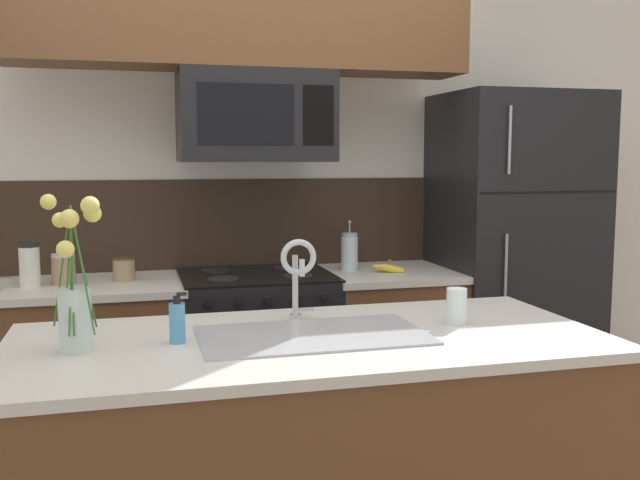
% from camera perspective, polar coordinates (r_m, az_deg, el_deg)
% --- Properties ---
extents(rear_partition, '(5.20, 0.10, 2.60)m').
position_cam_1_polar(rear_partition, '(4.01, -1.87, 3.67)').
color(rear_partition, silver).
rests_on(rear_partition, ground).
extents(splash_band, '(2.99, 0.01, 0.48)m').
position_cam_1_polar(splash_band, '(3.91, -5.97, 1.35)').
color(splash_band, '#332319').
rests_on(splash_band, rear_partition).
extents(back_counter_left, '(0.81, 0.65, 0.91)m').
position_cam_1_polar(back_counter_left, '(3.68, -17.18, -10.28)').
color(back_counter_left, brown).
rests_on(back_counter_left, ground).
extents(back_counter_right, '(0.69, 0.65, 0.91)m').
position_cam_1_polar(back_counter_right, '(3.90, 5.43, -9.03)').
color(back_counter_right, brown).
rests_on(back_counter_right, ground).
extents(stove_range, '(0.76, 0.64, 0.93)m').
position_cam_1_polar(stove_range, '(3.72, -5.06, -9.72)').
color(stove_range, black).
rests_on(stove_range, ground).
extents(microwave, '(0.74, 0.40, 0.44)m').
position_cam_1_polar(microwave, '(3.55, -5.21, 9.79)').
color(microwave, black).
extents(upper_cabinet_band, '(2.21, 0.34, 0.60)m').
position_cam_1_polar(upper_cabinet_band, '(3.58, -6.21, 18.13)').
color(upper_cabinet_band, brown).
extents(refrigerator, '(0.80, 0.74, 1.85)m').
position_cam_1_polar(refrigerator, '(4.13, 14.96, -1.70)').
color(refrigerator, black).
rests_on(refrigerator, ground).
extents(storage_jar_tall, '(0.09, 0.09, 0.21)m').
position_cam_1_polar(storage_jar_tall, '(3.55, -22.21, -1.86)').
color(storage_jar_tall, silver).
rests_on(storage_jar_tall, back_counter_left).
extents(storage_jar_medium, '(0.11, 0.11, 0.15)m').
position_cam_1_polar(storage_jar_medium, '(3.57, -19.83, -2.21)').
color(storage_jar_medium, '#997F5B').
rests_on(storage_jar_medium, back_counter_left).
extents(storage_jar_short, '(0.11, 0.11, 0.11)m').
position_cam_1_polar(storage_jar_short, '(3.60, -15.42, -2.24)').
color(storage_jar_short, '#997F5B').
rests_on(storage_jar_short, back_counter_left).
extents(banana_bunch, '(0.19, 0.12, 0.08)m').
position_cam_1_polar(banana_bunch, '(3.74, 5.58, -2.25)').
color(banana_bunch, yellow).
rests_on(banana_bunch, back_counter_right).
extents(french_press, '(0.09, 0.09, 0.27)m').
position_cam_1_polar(french_press, '(3.78, 2.38, -0.94)').
color(french_press, silver).
rests_on(french_press, back_counter_right).
extents(island_counter, '(1.99, 0.90, 0.91)m').
position_cam_1_polar(island_counter, '(2.56, -0.77, -17.59)').
color(island_counter, brown).
rests_on(island_counter, ground).
extents(kitchen_sink, '(0.76, 0.44, 0.16)m').
position_cam_1_polar(kitchen_sink, '(2.43, -0.60, -9.26)').
color(kitchen_sink, '#ADAFB5').
rests_on(kitchen_sink, island_counter).
extents(sink_faucet, '(0.14, 0.14, 0.31)m').
position_cam_1_polar(sink_faucet, '(2.58, -1.78, -2.27)').
color(sink_faucet, '#B7BABF').
rests_on(sink_faucet, island_counter).
extents(dish_soap_bottle, '(0.06, 0.05, 0.16)m').
position_cam_1_polar(dish_soap_bottle, '(2.36, -11.35, -6.45)').
color(dish_soap_bottle, '#4C93C6').
rests_on(dish_soap_bottle, island_counter).
extents(drinking_glass, '(0.07, 0.07, 0.13)m').
position_cam_1_polar(drinking_glass, '(2.62, 10.86, -5.22)').
color(drinking_glass, silver).
rests_on(drinking_glass, island_counter).
extents(flower_vase, '(0.18, 0.20, 0.49)m').
position_cam_1_polar(flower_vase, '(2.31, -19.03, -4.29)').
color(flower_vase, silver).
rests_on(flower_vase, island_counter).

